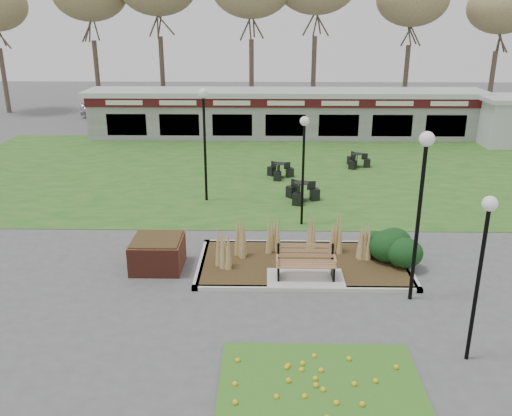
{
  "coord_description": "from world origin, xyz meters",
  "views": [
    {
      "loc": [
        -1.15,
        -13.83,
        7.22
      ],
      "look_at": [
        -1.45,
        2.0,
        1.58
      ],
      "focal_mm": 38.0,
      "sensor_mm": 36.0,
      "label": 1
    }
  ],
  "objects_px": {
    "lamp_post_near_left": "(484,244)",
    "lamp_post_near_right": "(422,180)",
    "bistro_set_a": "(301,194)",
    "car_silver": "(112,106)",
    "bistro_set_b": "(280,173)",
    "brick_planter": "(158,253)",
    "park_bench": "(306,261)",
    "lamp_post_mid_left": "(304,147)",
    "car_black": "(176,108)",
    "food_pavilion": "(285,113)",
    "bistro_set_c": "(357,162)",
    "lamp_post_mid_right": "(204,120)"
  },
  "relations": [
    {
      "from": "lamp_post_near_left",
      "to": "car_black",
      "type": "xyz_separation_m",
      "value": [
        -11.35,
        30.5,
        -2.13
      ]
    },
    {
      "from": "lamp_post_mid_right",
      "to": "bistro_set_c",
      "type": "distance_m",
      "value": 9.35
    },
    {
      "from": "bistro_set_a",
      "to": "park_bench",
      "type": "bearing_deg",
      "value": -92.48
    },
    {
      "from": "food_pavilion",
      "to": "lamp_post_mid_left",
      "type": "height_order",
      "value": "lamp_post_mid_left"
    },
    {
      "from": "bistro_set_c",
      "to": "bistro_set_b",
      "type": "bearing_deg",
      "value": -153.33
    },
    {
      "from": "lamp_post_near_right",
      "to": "bistro_set_b",
      "type": "height_order",
      "value": "lamp_post_near_right"
    },
    {
      "from": "bistro_set_b",
      "to": "bistro_set_a",
      "type": "bearing_deg",
      "value": -76.38
    },
    {
      "from": "lamp_post_near_right",
      "to": "car_black",
      "type": "distance_m",
      "value": 29.93
    },
    {
      "from": "lamp_post_mid_left",
      "to": "lamp_post_mid_right",
      "type": "xyz_separation_m",
      "value": [
        -3.76,
        2.66,
        0.44
      ]
    },
    {
      "from": "park_bench",
      "to": "car_black",
      "type": "relative_size",
      "value": 0.43
    },
    {
      "from": "lamp_post_near_left",
      "to": "lamp_post_near_right",
      "type": "bearing_deg",
      "value": 102.23
    },
    {
      "from": "lamp_post_near_left",
      "to": "lamp_post_near_right",
      "type": "relative_size",
      "value": 0.83
    },
    {
      "from": "car_silver",
      "to": "lamp_post_near_left",
      "type": "bearing_deg",
      "value": -155.02
    },
    {
      "from": "lamp_post_near_left",
      "to": "brick_planter",
      "type": "bearing_deg",
      "value": 149.85
    },
    {
      "from": "food_pavilion",
      "to": "bistro_set_c",
      "type": "relative_size",
      "value": 19.0
    },
    {
      "from": "park_bench",
      "to": "lamp_post_mid_right",
      "type": "bearing_deg",
      "value": 116.94
    },
    {
      "from": "bistro_set_b",
      "to": "car_black",
      "type": "bearing_deg",
      "value": 114.69
    },
    {
      "from": "lamp_post_mid_left",
      "to": "car_silver",
      "type": "distance_m",
      "value": 25.75
    },
    {
      "from": "lamp_post_near_left",
      "to": "bistro_set_b",
      "type": "xyz_separation_m",
      "value": [
        -3.85,
        14.2,
        -2.53
      ]
    },
    {
      "from": "bistro_set_c",
      "to": "car_silver",
      "type": "height_order",
      "value": "car_silver"
    },
    {
      "from": "lamp_post_near_left",
      "to": "lamp_post_near_right",
      "type": "distance_m",
      "value": 2.82
    },
    {
      "from": "lamp_post_near_right",
      "to": "bistro_set_c",
      "type": "height_order",
      "value": "lamp_post_near_right"
    },
    {
      "from": "brick_planter",
      "to": "bistro_set_a",
      "type": "xyz_separation_m",
      "value": [
        4.71,
        6.34,
        -0.19
      ]
    },
    {
      "from": "bistro_set_b",
      "to": "car_silver",
      "type": "xyz_separation_m",
      "value": [
        -12.25,
        16.14,
        0.52
      ]
    },
    {
      "from": "bistro_set_b",
      "to": "car_black",
      "type": "distance_m",
      "value": 17.94
    },
    {
      "from": "food_pavilion",
      "to": "bistro_set_a",
      "type": "distance_m",
      "value": 12.68
    },
    {
      "from": "lamp_post_near_left",
      "to": "bistro_set_c",
      "type": "xyz_separation_m",
      "value": [
        0.08,
        16.18,
        -2.53
      ]
    },
    {
      "from": "lamp_post_near_right",
      "to": "lamp_post_near_left",
      "type": "bearing_deg",
      "value": -77.77
    },
    {
      "from": "lamp_post_near_right",
      "to": "car_black",
      "type": "height_order",
      "value": "lamp_post_near_right"
    },
    {
      "from": "food_pavilion",
      "to": "lamp_post_near_left",
      "type": "xyz_separation_m",
      "value": [
        3.35,
        -23.46,
        1.31
      ]
    },
    {
      "from": "lamp_post_near_left",
      "to": "lamp_post_mid_right",
      "type": "relative_size",
      "value": 0.84
    },
    {
      "from": "car_silver",
      "to": "brick_planter",
      "type": "bearing_deg",
      "value": -165.05
    },
    {
      "from": "park_bench",
      "to": "lamp_post_mid_left",
      "type": "bearing_deg",
      "value": 87.9
    },
    {
      "from": "food_pavilion",
      "to": "brick_planter",
      "type": "bearing_deg",
      "value": -103.06
    },
    {
      "from": "car_black",
      "to": "lamp_post_mid_left",
      "type": "bearing_deg",
      "value": -153.96
    },
    {
      "from": "brick_planter",
      "to": "lamp_post_near_left",
      "type": "distance_m",
      "value": 9.25
    },
    {
      "from": "lamp_post_near_right",
      "to": "bistro_set_a",
      "type": "distance_m",
      "value": 9.03
    },
    {
      "from": "lamp_post_mid_left",
      "to": "bistro_set_b",
      "type": "bearing_deg",
      "value": 96.35
    },
    {
      "from": "bistro_set_c",
      "to": "car_black",
      "type": "bearing_deg",
      "value": 128.58
    },
    {
      "from": "bistro_set_b",
      "to": "car_silver",
      "type": "height_order",
      "value": "car_silver"
    },
    {
      "from": "lamp_post_mid_right",
      "to": "bistro_set_a",
      "type": "distance_m",
      "value": 4.96
    },
    {
      "from": "car_black",
      "to": "bistro_set_a",
      "type": "bearing_deg",
      "value": -151.14
    },
    {
      "from": "brick_planter",
      "to": "lamp_post_near_left",
      "type": "xyz_separation_m",
      "value": [
        7.75,
        -4.5,
        2.31
      ]
    },
    {
      "from": "brick_planter",
      "to": "car_silver",
      "type": "distance_m",
      "value": 27.16
    },
    {
      "from": "brick_planter",
      "to": "car_black",
      "type": "distance_m",
      "value": 26.25
    },
    {
      "from": "bistro_set_a",
      "to": "car_silver",
      "type": "height_order",
      "value": "car_silver"
    },
    {
      "from": "food_pavilion",
      "to": "bistro_set_b",
      "type": "height_order",
      "value": "food_pavilion"
    },
    {
      "from": "lamp_post_near_right",
      "to": "lamp_post_mid_left",
      "type": "distance_m",
      "value": 6.08
    },
    {
      "from": "bistro_set_c",
      "to": "food_pavilion",
      "type": "bearing_deg",
      "value": 115.17
    },
    {
      "from": "bistro_set_c",
      "to": "car_black",
      "type": "height_order",
      "value": "car_black"
    }
  ]
}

